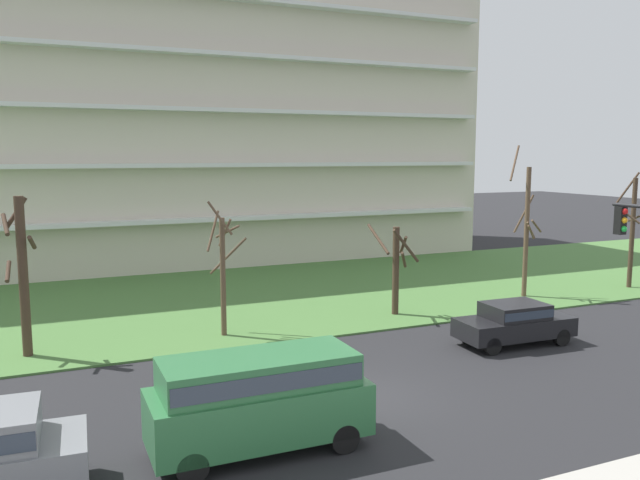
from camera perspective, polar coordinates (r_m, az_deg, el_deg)
ground at (r=19.42m, az=4.05°, el=-13.74°), size 160.00×160.00×0.00m
grass_lawn_strip at (r=31.94m, az=-7.79°, el=-5.16°), size 80.00×16.00×0.08m
apartment_building at (r=45.41m, az=-13.18°, el=10.65°), size 40.70×14.08×19.25m
tree_far_left at (r=24.40m, az=-24.85°, el=-2.64°), size 1.08×1.10×5.66m
tree_left at (r=25.08m, az=-8.59°, el=-2.43°), size 1.70×1.71×5.34m
tree_center at (r=28.21m, az=6.71°, el=-2.26°), size 1.77×1.84×4.03m
tree_right at (r=33.14m, az=17.77°, el=1.04°), size 1.73×1.75×7.50m
tree_far_right at (r=37.48m, az=25.89°, el=0.81°), size 1.40×1.40×6.13m
sedan_black_near_left at (r=25.25m, az=16.82°, el=-6.92°), size 4.47×1.99×1.57m
van_green_center_right at (r=15.76m, az=-5.40°, el=-13.51°), size 5.21×2.03×2.36m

